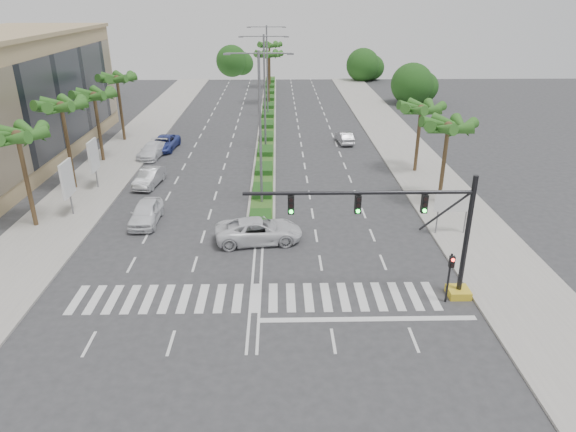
% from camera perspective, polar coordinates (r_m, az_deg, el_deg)
% --- Properties ---
extents(ground, '(160.00, 160.00, 0.00)m').
position_cam_1_polar(ground, '(29.35, -3.64, -9.06)').
color(ground, '#333335').
rests_on(ground, ground).
extents(footpath_right, '(6.00, 120.00, 0.15)m').
position_cam_1_polar(footpath_right, '(49.38, 15.24, 4.11)').
color(footpath_right, gray).
rests_on(footpath_right, ground).
extents(footpath_left, '(6.00, 120.00, 0.15)m').
position_cam_1_polar(footpath_left, '(50.19, -20.39, 3.76)').
color(footpath_left, gray).
rests_on(footpath_left, ground).
extents(median, '(2.20, 75.00, 0.20)m').
position_cam_1_polar(median, '(71.47, -2.26, 10.81)').
color(median, gray).
rests_on(median, ground).
extents(median_grass, '(1.80, 75.00, 0.04)m').
position_cam_1_polar(median_grass, '(71.44, -2.26, 10.91)').
color(median_grass, '#315D20').
rests_on(median_grass, median).
extents(signal_gantry, '(12.60, 1.20, 7.20)m').
position_cam_1_polar(signal_gantry, '(28.73, 15.00, -2.75)').
color(signal_gantry, gold).
rests_on(signal_gantry, ground).
extents(pedestrian_signal, '(0.28, 0.36, 3.00)m').
position_cam_1_polar(pedestrian_signal, '(29.19, 17.58, -5.76)').
color(pedestrian_signal, black).
rests_on(pedestrian_signal, ground).
extents(direction_sign, '(2.70, 0.11, 3.40)m').
position_cam_1_polar(direction_sign, '(37.35, 17.92, 1.41)').
color(direction_sign, slate).
rests_on(direction_sign, ground).
extents(billboard_near, '(0.18, 2.10, 4.35)m').
position_cam_1_polar(billboard_near, '(41.98, -23.32, 3.76)').
color(billboard_near, slate).
rests_on(billboard_near, ground).
extents(billboard_far, '(0.18, 2.10, 4.35)m').
position_cam_1_polar(billboard_far, '(47.32, -20.81, 6.25)').
color(billboard_far, slate).
rests_on(billboard_far, ground).
extents(palm_left_near, '(4.57, 4.68, 7.55)m').
position_cam_1_polar(palm_left_near, '(40.07, -27.84, 7.69)').
color(palm_left_near, brown).
rests_on(palm_left_near, ground).
extents(palm_left_mid, '(4.57, 4.68, 7.95)m').
position_cam_1_polar(palm_left_mid, '(47.10, -23.86, 10.90)').
color(palm_left_mid, brown).
rests_on(palm_left_mid, ground).
extents(palm_left_far, '(4.57, 4.68, 7.35)m').
position_cam_1_polar(palm_left_far, '(54.55, -20.73, 12.24)').
color(palm_left_far, brown).
rests_on(palm_left_far, ground).
extents(palm_left_end, '(4.57, 4.68, 7.75)m').
position_cam_1_polar(palm_left_end, '(62.00, -18.46, 14.10)').
color(palm_left_end, brown).
rests_on(palm_left_end, ground).
extents(palm_right_near, '(4.57, 4.68, 7.05)m').
position_cam_1_polar(palm_right_near, '(42.00, 17.36, 9.27)').
color(palm_right_near, brown).
rests_on(palm_right_near, ground).
extents(palm_right_far, '(4.57, 4.68, 6.75)m').
position_cam_1_polar(palm_right_far, '(49.53, 14.55, 11.28)').
color(palm_right_far, brown).
rests_on(palm_right_far, ground).
extents(palm_median_a, '(4.57, 4.68, 8.05)m').
position_cam_1_polar(palm_median_a, '(80.19, -2.23, 17.32)').
color(palm_median_a, brown).
rests_on(palm_median_a, ground).
extents(palm_median_b, '(4.57, 4.68, 8.05)m').
position_cam_1_polar(palm_median_b, '(95.11, -2.09, 18.30)').
color(palm_median_b, brown).
rests_on(palm_median_b, ground).
extents(streetlight_near, '(5.10, 0.25, 12.00)m').
position_cam_1_polar(streetlight_near, '(39.76, -3.12, 10.43)').
color(streetlight_near, slate).
rests_on(streetlight_near, ground).
extents(streetlight_mid, '(5.10, 0.25, 12.00)m').
position_cam_1_polar(streetlight_mid, '(55.46, -2.62, 14.17)').
color(streetlight_mid, slate).
rests_on(streetlight_mid, ground).
extents(streetlight_far, '(5.10, 0.25, 12.00)m').
position_cam_1_polar(streetlight_far, '(71.29, -2.34, 16.26)').
color(streetlight_far, slate).
rests_on(streetlight_far, ground).
extents(car_parked_a, '(1.94, 4.81, 1.64)m').
position_cam_1_polar(car_parked_a, '(39.53, -15.51, 0.37)').
color(car_parked_a, white).
rests_on(car_parked_a, ground).
extents(car_parked_b, '(2.24, 4.81, 1.53)m').
position_cam_1_polar(car_parked_b, '(47.32, -15.14, 4.17)').
color(car_parked_b, '#ADAEB2').
rests_on(car_parked_b, ground).
extents(car_parked_c, '(2.95, 5.57, 1.49)m').
position_cam_1_polar(car_parked_c, '(58.25, -13.59, 7.89)').
color(car_parked_c, '#303F94').
rests_on(car_parked_c, ground).
extents(car_parked_d, '(2.72, 5.31, 1.47)m').
position_cam_1_polar(car_parked_d, '(55.77, -14.87, 7.07)').
color(car_parked_d, white).
rests_on(car_parked_d, ground).
extents(car_crossing, '(6.24, 3.44, 1.65)m').
position_cam_1_polar(car_crossing, '(35.26, -3.26, -1.62)').
color(car_crossing, white).
rests_on(car_crossing, ground).
extents(car_right, '(1.84, 4.18, 1.33)m').
position_cam_1_polar(car_right, '(59.53, 6.31, 8.66)').
color(car_right, '#A6A5AA').
rests_on(car_right, ground).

